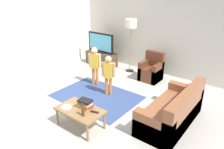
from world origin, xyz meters
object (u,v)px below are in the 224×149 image
armchair (152,71)px  tv_stand (101,59)px  coffee_table (80,111)px  plate (66,107)px  tv (101,43)px  bottle (83,110)px  floor_lamp (131,26)px  couch (174,113)px  child_near_tv (95,63)px  book_stack (85,104)px  tv_remote (95,112)px  child_center (108,72)px

armchair → tv_stand: bearing=178.9°
coffee_table → plate: plate is taller
tv → bottle: tv is taller
bottle → floor_lamp: bearing=108.8°
couch → coffee_table: size_ratio=1.80×
child_near_tv → bottle: size_ratio=4.10×
couch → book_stack: (-1.47, -1.17, 0.23)m
floor_lamp → child_near_tv: 1.77m
armchair → coffee_table: bearing=-90.1°
couch → tv_remote: bearing=-135.3°
couch → bottle: bearing=-132.8°
child_near_tv → bottle: bearing=-53.6°
bottle → tv_remote: (0.10, 0.22, -0.11)m
book_stack → tv_remote: 0.28m
armchair → plate: bearing=-95.1°
bottle → tv_stand: bearing=125.6°
couch → book_stack: size_ratio=5.91×
tv → floor_lamp: 1.37m
tv_remote → couch: bearing=28.7°
tv_stand → tv_remote: (2.43, -3.03, 0.19)m
tv_stand → coffee_table: (2.11, -3.13, 0.13)m
couch → armchair: size_ratio=2.00×
armchair → child_near_tv: (-1.16, -1.35, 0.40)m
tv_remote → book_stack: bearing=160.5°
floor_lamp → child_center: 2.06m
tv_stand → book_stack: book_stack is taller
tv → tv_remote: 3.89m
tv → child_near_tv: bearing=-55.2°
tv_stand → book_stack: size_ratio=3.94×
child_center → coffee_table: 1.58m
bottle → tv_remote: 0.26m
tv → plate: (1.83, -3.23, -0.42)m
floor_lamp → bottle: bearing=-71.2°
tv → child_center: (1.67, -1.63, -0.18)m
tv_remote → tv: bearing=112.9°
tv → book_stack: (2.16, -3.00, -0.33)m
tv → child_near_tv: (0.95, -1.37, -0.15)m
tv → bottle: (2.33, -3.23, -0.31)m
book_stack → plate: book_stack is taller
bottle → armchair: bearing=93.8°
couch → tv: bearing=153.3°
book_stack → tv_stand: bearing=125.6°
child_center → coffee_table: (0.44, -1.49, -0.29)m
book_stack → bottle: (0.17, -0.24, 0.02)m
tv → tv_remote: size_ratio=6.47×
child_near_tv → plate: child_near_tv is taller
coffee_table → tv_remote: 0.34m
tv_stand → tv_remote: bearing=-51.4°
child_near_tv → couch: bearing=-9.7°
tv_stand → bottle: bearing=-54.4°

